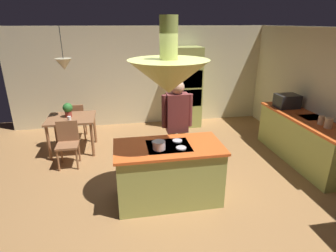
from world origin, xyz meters
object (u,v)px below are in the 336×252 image
at_px(canister_sugar, 321,120).
at_px(cooking_pot_on_cooktop, 159,145).
at_px(chair_by_back_wall, 76,119).
at_px(microwave_on_counter, 287,101).
at_px(person_at_island, 177,123).
at_px(oven_tower, 188,87).
at_px(potted_plant_on_table, 68,109).
at_px(canister_flour, 329,123).
at_px(dining_table, 72,122).
at_px(chair_facing_island, 68,141).
at_px(cup_on_table, 69,118).
at_px(kitchen_island, 169,173).

distance_m(canister_sugar, cooking_pot_on_cooktop, 3.05).
bearing_deg(chair_by_back_wall, microwave_on_counter, 164.51).
distance_m(canister_sugar, microwave_on_counter, 1.07).
bearing_deg(person_at_island, microwave_on_counter, 17.11).
bearing_deg(oven_tower, cooking_pot_on_cooktop, -110.48).
distance_m(potted_plant_on_table, canister_flour, 4.97).
height_order(potted_plant_on_table, canister_sugar, canister_sugar).
bearing_deg(cooking_pot_on_cooktop, person_at_island, 62.22).
height_order(person_at_island, chair_by_back_wall, person_at_island).
bearing_deg(dining_table, canister_flour, -22.38).
bearing_deg(chair_facing_island, cooking_pot_on_cooktop, -45.89).
bearing_deg(cup_on_table, chair_facing_island, -90.67).
bearing_deg(microwave_on_counter, kitchen_island, -152.43).
bearing_deg(oven_tower, chair_facing_island, -147.49).
xyz_separation_m(canister_sugar, cooking_pot_on_cooktop, (-3.00, -0.54, -0.00)).
bearing_deg(cooking_pot_on_cooktop, canister_sugar, 10.22).
bearing_deg(cup_on_table, canister_sugar, -18.06).
relative_size(oven_tower, cooking_pot_on_cooktop, 11.44).
relative_size(cup_on_table, canister_sugar, 0.56).
height_order(chair_facing_island, cooking_pot_on_cooktop, cooking_pot_on_cooktop).
distance_m(oven_tower, potted_plant_on_table, 3.05).
distance_m(chair_facing_island, cooking_pot_on_cooktop, 2.27).
bearing_deg(canister_flour, kitchen_island, -175.35).
distance_m(oven_tower, cup_on_table, 3.11).
distance_m(dining_table, cooking_pot_on_cooktop, 2.73).
distance_m(person_at_island, chair_by_back_wall, 2.89).
xyz_separation_m(chair_by_back_wall, cooking_pot_on_cooktop, (1.54, -2.87, 0.49)).
xyz_separation_m(dining_table, chair_by_back_wall, (0.00, 0.64, -0.14)).
distance_m(dining_table, canister_sugar, 4.86).
distance_m(oven_tower, person_at_island, 2.68).
relative_size(kitchen_island, chair_by_back_wall, 1.86).
bearing_deg(kitchen_island, cup_on_table, 131.89).
bearing_deg(cooking_pot_on_cooktop, dining_table, 124.63).
relative_size(canister_flour, cooking_pot_on_cooktop, 0.99).
xyz_separation_m(dining_table, cooking_pot_on_cooktop, (1.54, -2.23, 0.35)).
bearing_deg(chair_by_back_wall, cooking_pot_on_cooktop, 118.21).
xyz_separation_m(person_at_island, canister_flour, (2.57, -0.46, -0.00)).
height_order(kitchen_island, person_at_island, person_at_island).
relative_size(chair_facing_island, microwave_on_counter, 1.89).
bearing_deg(person_at_island, cup_on_table, 148.69).
xyz_separation_m(person_at_island, potted_plant_on_table, (-2.02, 1.45, -0.08)).
bearing_deg(microwave_on_counter, oven_tower, 134.67).
distance_m(oven_tower, dining_table, 3.05).
bearing_deg(kitchen_island, oven_tower, 71.26).
bearing_deg(cup_on_table, cooking_pot_on_cooktop, -52.77).
bearing_deg(canister_flour, cup_on_table, 159.91).
bearing_deg(oven_tower, chair_by_back_wall, -169.84).
xyz_separation_m(kitchen_island, chair_by_back_wall, (-1.70, 2.74, 0.04)).
height_order(kitchen_island, cup_on_table, kitchen_island).
height_order(canister_flour, cooking_pot_on_cooktop, canister_flour).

